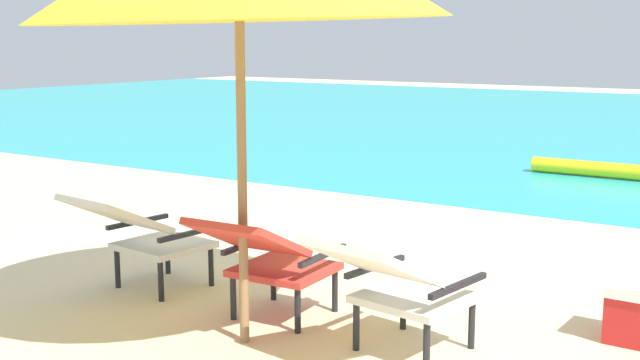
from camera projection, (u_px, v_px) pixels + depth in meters
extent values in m
plane|color=beige|center=(514.00, 203.00, 8.08)|extent=(40.00, 40.00, 0.00)
cylinder|color=yellow|center=(600.00, 169.00, 9.55)|extent=(1.60, 0.18, 0.18)
cube|color=silver|center=(164.00, 245.00, 5.31)|extent=(0.57, 0.56, 0.04)
cube|color=silver|center=(115.00, 214.00, 4.99)|extent=(0.58, 0.57, 0.27)
cylinder|color=black|center=(168.00, 255.00, 5.64)|extent=(0.04, 0.04, 0.26)
cylinder|color=black|center=(211.00, 267.00, 5.36)|extent=(0.04, 0.04, 0.26)
cylinder|color=black|center=(117.00, 268.00, 5.32)|extent=(0.04, 0.04, 0.26)
cylinder|color=black|center=(161.00, 281.00, 5.04)|extent=(0.04, 0.04, 0.26)
cube|color=black|center=(138.00, 222.00, 5.46)|extent=(0.09, 0.50, 0.03)
cube|color=black|center=(190.00, 233.00, 5.13)|extent=(0.09, 0.50, 0.03)
cube|color=red|center=(285.00, 269.00, 4.76)|extent=(0.54, 0.52, 0.04)
cube|color=red|center=(248.00, 238.00, 4.40)|extent=(0.54, 0.54, 0.27)
cylinder|color=black|center=(273.00, 280.00, 5.07)|extent=(0.04, 0.04, 0.26)
cylinder|color=black|center=(335.00, 290.00, 4.85)|extent=(0.04, 0.04, 0.26)
cylinder|color=black|center=(233.00, 298.00, 4.71)|extent=(0.04, 0.04, 0.26)
cylinder|color=black|center=(298.00, 310.00, 4.50)|extent=(0.04, 0.04, 0.26)
cube|color=black|center=(248.00, 244.00, 4.87)|extent=(0.05, 0.50, 0.03)
cube|color=black|center=(323.00, 255.00, 4.61)|extent=(0.05, 0.50, 0.03)
cube|color=silver|center=(415.00, 298.00, 4.23)|extent=(0.59, 0.57, 0.04)
cube|color=silver|center=(372.00, 262.00, 3.92)|extent=(0.59, 0.59, 0.27)
cylinder|color=black|center=(403.00, 307.00, 4.56)|extent=(0.04, 0.04, 0.26)
cylinder|color=black|center=(472.00, 325.00, 4.27)|extent=(0.04, 0.04, 0.26)
cylinder|color=black|center=(356.00, 326.00, 4.25)|extent=(0.04, 0.04, 0.26)
cylinder|color=black|center=(427.00, 347.00, 3.96)|extent=(0.04, 0.04, 0.26)
cube|color=black|center=(375.00, 267.00, 4.38)|extent=(0.10, 0.50, 0.03)
cube|color=black|center=(458.00, 286.00, 4.04)|extent=(0.10, 0.50, 0.03)
cylinder|color=olive|center=(242.00, 184.00, 4.24)|extent=(0.05, 0.05, 1.73)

